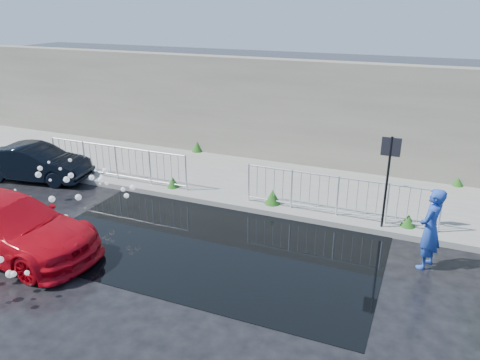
# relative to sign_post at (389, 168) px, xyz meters

# --- Properties ---
(ground) EXTENTS (90.00, 90.00, 0.00)m
(ground) POSITION_rel_sign_post_xyz_m (-4.20, -3.10, -1.72)
(ground) COLOR black
(ground) RESTS_ON ground
(pavement) EXTENTS (30.00, 4.00, 0.15)m
(pavement) POSITION_rel_sign_post_xyz_m (-4.20, 1.90, -1.65)
(pavement) COLOR slate
(pavement) RESTS_ON ground
(curb) EXTENTS (30.00, 0.25, 0.16)m
(curb) POSITION_rel_sign_post_xyz_m (-4.20, -0.10, -1.64)
(curb) COLOR slate
(curb) RESTS_ON ground
(retaining_wall) EXTENTS (30.00, 0.60, 3.50)m
(retaining_wall) POSITION_rel_sign_post_xyz_m (-4.20, 4.10, 0.18)
(retaining_wall) COLOR #696559
(retaining_wall) RESTS_ON pavement
(puddle) EXTENTS (8.00, 5.00, 0.01)m
(puddle) POSITION_rel_sign_post_xyz_m (-3.70, -2.10, -1.72)
(puddle) COLOR black
(puddle) RESTS_ON ground
(sign_post) EXTENTS (0.45, 0.06, 2.50)m
(sign_post) POSITION_rel_sign_post_xyz_m (0.00, 0.00, 0.00)
(sign_post) COLOR black
(sign_post) RESTS_ON ground
(railing_left) EXTENTS (5.05, 0.05, 1.10)m
(railing_left) POSITION_rel_sign_post_xyz_m (-8.20, 0.25, -0.99)
(railing_left) COLOR silver
(railing_left) RESTS_ON pavement
(railing_right) EXTENTS (5.05, 0.05, 1.10)m
(railing_right) POSITION_rel_sign_post_xyz_m (-1.20, 0.25, -0.99)
(railing_right) COLOR silver
(railing_right) RESTS_ON pavement
(weeds) EXTENTS (12.17, 3.93, 0.42)m
(weeds) POSITION_rel_sign_post_xyz_m (-4.67, 1.33, -1.39)
(weeds) COLOR #144B14
(weeds) RESTS_ON pavement
(water_spray) EXTENTS (3.67, 5.62, 1.06)m
(water_spray) POSITION_rel_sign_post_xyz_m (-7.88, -3.67, -1.08)
(water_spray) COLOR white
(water_spray) RESTS_ON ground
(red_car) EXTENTS (4.65, 2.12, 1.32)m
(red_car) POSITION_rel_sign_post_xyz_m (-7.77, -4.31, -1.06)
(red_car) COLOR #BD0714
(red_car) RESTS_ON ground
(dark_car) EXTENTS (3.67, 1.80, 1.16)m
(dark_car) POSITION_rel_sign_post_xyz_m (-10.81, -0.50, -1.14)
(dark_car) COLOR black
(dark_car) RESTS_ON ground
(person) EXTENTS (0.66, 0.79, 1.84)m
(person) POSITION_rel_sign_post_xyz_m (1.09, -1.30, -0.80)
(person) COLOR #2144A7
(person) RESTS_ON ground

